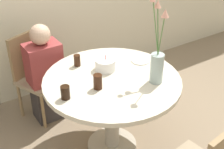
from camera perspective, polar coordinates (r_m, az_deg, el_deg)
name	(u,v)px	position (r m, az deg, el deg)	size (l,w,h in m)	color
ground_plane	(112,145)	(3.12, 0.00, -12.80)	(16.00, 16.00, 0.00)	#89755B
dining_table	(112,93)	(2.73, 0.00, -3.39)	(1.18, 1.18, 0.77)	beige
chair_left_flank	(34,71)	(3.35, -14.03, 0.56)	(0.52, 0.52, 0.91)	#9E896B
birthday_cake	(105,64)	(2.75, -1.21, 1.84)	(0.18, 0.18, 0.15)	white
flower_vase	(157,60)	(2.54, 8.26, 2.67)	(0.15, 0.23, 0.70)	#9EB2AD
side_plate	(140,60)	(2.93, 5.22, 2.57)	(0.18, 0.18, 0.01)	silver
drink_glass_0	(98,82)	(2.49, -2.61, -1.32)	(0.07, 0.07, 0.12)	#33190C
drink_glass_1	(77,60)	(2.83, -6.40, 2.57)	(0.06, 0.06, 0.11)	#33190C
drink_glass_2	(65,92)	(2.40, -8.54, -3.25)	(0.07, 0.07, 0.11)	black
person_guest	(45,77)	(3.25, -12.07, -0.41)	(0.34, 0.24, 1.07)	#383333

